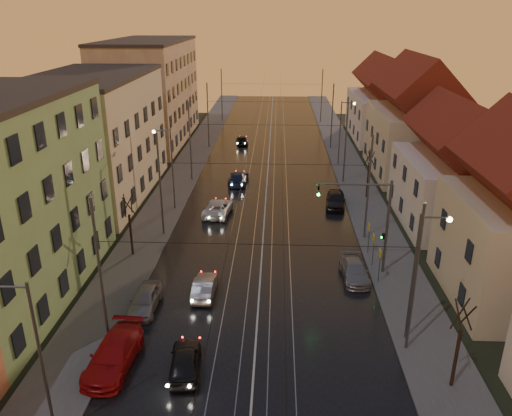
# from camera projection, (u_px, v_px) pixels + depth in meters

# --- Properties ---
(road) EXTENTS (16.00, 120.00, 0.04)m
(road) POSITION_uv_depth(u_px,v_px,m) (267.00, 179.00, 57.66)
(road) COLOR black
(road) RESTS_ON ground
(sidewalk_left) EXTENTS (4.00, 120.00, 0.15)m
(sidewalk_left) POSITION_uv_depth(u_px,v_px,m) (181.00, 177.00, 58.04)
(sidewalk_left) COLOR #4C4C4C
(sidewalk_left) RESTS_ON ground
(sidewalk_right) EXTENTS (4.00, 120.00, 0.15)m
(sidewalk_right) POSITION_uv_depth(u_px,v_px,m) (354.00, 179.00, 57.25)
(sidewalk_right) COLOR #4C4C4C
(sidewalk_right) RESTS_ON ground
(tram_rail_0) EXTENTS (0.06, 120.00, 0.03)m
(tram_rail_0) POSITION_uv_depth(u_px,v_px,m) (248.00, 178.00, 57.74)
(tram_rail_0) COLOR gray
(tram_rail_0) RESTS_ON road
(tram_rail_1) EXTENTS (0.06, 120.00, 0.03)m
(tram_rail_1) POSITION_uv_depth(u_px,v_px,m) (261.00, 178.00, 57.68)
(tram_rail_1) COLOR gray
(tram_rail_1) RESTS_ON road
(tram_rail_2) EXTENTS (0.06, 120.00, 0.03)m
(tram_rail_2) POSITION_uv_depth(u_px,v_px,m) (274.00, 178.00, 57.62)
(tram_rail_2) COLOR gray
(tram_rail_2) RESTS_ON road
(tram_rail_3) EXTENTS (0.06, 120.00, 0.03)m
(tram_rail_3) POSITION_uv_depth(u_px,v_px,m) (286.00, 178.00, 57.56)
(tram_rail_3) COLOR gray
(tram_rail_3) RESTS_ON road
(apartment_left_2) EXTENTS (10.00, 20.00, 12.00)m
(apartment_left_2) POSITION_uv_depth(u_px,v_px,m) (94.00, 139.00, 50.59)
(apartment_left_2) COLOR beige
(apartment_left_2) RESTS_ON ground
(apartment_left_3) EXTENTS (10.00, 24.00, 14.00)m
(apartment_left_3) POSITION_uv_depth(u_px,v_px,m) (150.00, 93.00, 72.52)
(apartment_left_3) COLOR #977761
(apartment_left_3) RESTS_ON ground
(house_right_2) EXTENTS (9.18, 12.24, 9.20)m
(house_right_2) POSITION_uv_depth(u_px,v_px,m) (456.00, 174.00, 44.14)
(house_right_2) COLOR silver
(house_right_2) RESTS_ON ground
(house_right_3) EXTENTS (9.18, 14.28, 11.50)m
(house_right_3) POSITION_uv_depth(u_px,v_px,m) (415.00, 125.00, 57.65)
(house_right_3) COLOR beige
(house_right_3) RESTS_ON ground
(house_right_4) EXTENTS (9.18, 16.32, 10.00)m
(house_right_4) POSITION_uv_depth(u_px,v_px,m) (384.00, 104.00, 74.66)
(house_right_4) COLOR silver
(house_right_4) RESTS_ON ground
(catenary_pole_l_1) EXTENTS (0.16, 0.16, 9.00)m
(catenary_pole_l_1) POSITION_uv_depth(u_px,v_px,m) (100.00, 274.00, 27.55)
(catenary_pole_l_1) COLOR #595B60
(catenary_pole_l_1) RESTS_ON ground
(catenary_pole_r_1) EXTENTS (0.16, 0.16, 9.00)m
(catenary_pole_r_1) POSITION_uv_depth(u_px,v_px,m) (415.00, 281.00, 26.87)
(catenary_pole_r_1) COLOR #595B60
(catenary_pole_r_1) RESTS_ON ground
(catenary_pole_l_2) EXTENTS (0.16, 0.16, 9.00)m
(catenary_pole_l_2) POSITION_uv_depth(u_px,v_px,m) (160.00, 186.00, 41.49)
(catenary_pole_l_2) COLOR #595B60
(catenary_pole_l_2) RESTS_ON ground
(catenary_pole_r_2) EXTENTS (0.16, 0.16, 9.00)m
(catenary_pole_r_2) POSITION_uv_depth(u_px,v_px,m) (368.00, 189.00, 40.81)
(catenary_pole_r_2) COLOR #595B60
(catenary_pole_r_2) RESTS_ON ground
(catenary_pole_l_3) EXTENTS (0.16, 0.16, 9.00)m
(catenary_pole_l_3) POSITION_uv_depth(u_px,v_px,m) (190.00, 142.00, 55.43)
(catenary_pole_l_3) COLOR #595B60
(catenary_pole_l_3) RESTS_ON ground
(catenary_pole_r_3) EXTENTS (0.16, 0.16, 9.00)m
(catenary_pole_r_3) POSITION_uv_depth(u_px,v_px,m) (346.00, 144.00, 54.75)
(catenary_pole_r_3) COLOR #595B60
(catenary_pole_r_3) RESTS_ON ground
(catenary_pole_l_4) EXTENTS (0.16, 0.16, 9.00)m
(catenary_pole_l_4) POSITION_uv_depth(u_px,v_px,m) (208.00, 116.00, 69.37)
(catenary_pole_l_4) COLOR #595B60
(catenary_pole_l_4) RESTS_ON ground
(catenary_pole_r_4) EXTENTS (0.16, 0.16, 9.00)m
(catenary_pole_r_4) POSITION_uv_depth(u_px,v_px,m) (332.00, 117.00, 68.69)
(catenary_pole_r_4) COLOR #595B60
(catenary_pole_r_4) RESTS_ON ground
(catenary_pole_l_5) EXTENTS (0.16, 0.16, 9.00)m
(catenary_pole_l_5) POSITION_uv_depth(u_px,v_px,m) (222.00, 95.00, 86.10)
(catenary_pole_l_5) COLOR #595B60
(catenary_pole_l_5) RESTS_ON ground
(catenary_pole_r_5) EXTENTS (0.16, 0.16, 9.00)m
(catenary_pole_r_5) POSITION_uv_depth(u_px,v_px,m) (322.00, 96.00, 85.41)
(catenary_pole_r_5) COLOR #595B60
(catenary_pole_r_5) RESTS_ON ground
(street_lamp_0) EXTENTS (1.75, 0.32, 8.00)m
(street_lamp_0) POSITION_uv_depth(u_px,v_px,m) (32.00, 347.00, 20.93)
(street_lamp_0) COLOR #595B60
(street_lamp_0) RESTS_ON ground
(street_lamp_1) EXTENTS (1.75, 0.32, 8.00)m
(street_lamp_1) POSITION_uv_depth(u_px,v_px,m) (420.00, 266.00, 27.64)
(street_lamp_1) COLOR #595B60
(street_lamp_1) RESTS_ON ground
(street_lamp_2) EXTENTS (1.75, 0.32, 8.00)m
(street_lamp_2) POSITION_uv_depth(u_px,v_px,m) (169.00, 161.00, 46.95)
(street_lamp_2) COLOR #595B60
(street_lamp_2) RESTS_ON ground
(street_lamp_3) EXTENTS (1.75, 0.32, 8.00)m
(street_lamp_3) POSITION_uv_depth(u_px,v_px,m) (343.00, 127.00, 61.09)
(street_lamp_3) COLOR #595B60
(street_lamp_3) RESTS_ON ground
(traffic_light_mast) EXTENTS (5.30, 0.32, 7.20)m
(traffic_light_mast) POSITION_uv_depth(u_px,v_px,m) (374.00, 215.00, 35.22)
(traffic_light_mast) COLOR #595B60
(traffic_light_mast) RESTS_ON ground
(bare_tree_0) EXTENTS (1.09, 1.09, 5.11)m
(bare_tree_0) POSITION_uv_depth(u_px,v_px,m) (130.00, 227.00, 38.58)
(bare_tree_0) COLOR black
(bare_tree_0) RESTS_ON ground
(bare_tree_1) EXTENTS (1.09, 1.09, 5.11)m
(bare_tree_1) POSITION_uv_depth(u_px,v_px,m) (458.00, 347.00, 24.76)
(bare_tree_1) COLOR black
(bare_tree_1) RESTS_ON ground
(bare_tree_2) EXTENTS (1.09, 1.09, 5.11)m
(bare_tree_2) POSITION_uv_depth(u_px,v_px,m) (368.00, 175.00, 50.77)
(bare_tree_2) COLOR black
(bare_tree_2) RESTS_ON ground
(driving_car_0) EXTENTS (2.02, 4.13, 1.36)m
(driving_car_0) POSITION_uv_depth(u_px,v_px,m) (185.00, 361.00, 26.58)
(driving_car_0) COLOR black
(driving_car_0) RESTS_ON ground
(driving_car_1) EXTENTS (1.38, 3.90, 1.28)m
(driving_car_1) POSITION_uv_depth(u_px,v_px,m) (205.00, 286.00, 33.82)
(driving_car_1) COLOR #97989C
(driving_car_1) RESTS_ON ground
(driving_car_2) EXTENTS (2.77, 5.13, 1.37)m
(driving_car_2) POSITION_uv_depth(u_px,v_px,m) (218.00, 208.00, 47.23)
(driving_car_2) COLOR silver
(driving_car_2) RESTS_ON ground
(driving_car_3) EXTENTS (2.19, 4.94, 1.41)m
(driving_car_3) POSITION_uv_depth(u_px,v_px,m) (238.00, 178.00, 55.72)
(driving_car_3) COLOR #152441
(driving_car_3) RESTS_ON ground
(driving_car_4) EXTENTS (2.06, 4.06, 1.32)m
(driving_car_4) POSITION_uv_depth(u_px,v_px,m) (242.00, 140.00, 72.23)
(driving_car_4) COLOR black
(driving_car_4) RESTS_ON ground
(parked_left_2) EXTENTS (2.47, 5.39, 1.53)m
(parked_left_2) POSITION_uv_depth(u_px,v_px,m) (114.00, 354.00, 26.95)
(parked_left_2) COLOR #AF1114
(parked_left_2) RESTS_ON ground
(parked_left_3) EXTENTS (1.72, 4.14, 1.40)m
(parked_left_3) POSITION_uv_depth(u_px,v_px,m) (145.00, 299.00, 32.19)
(parked_left_3) COLOR #96969B
(parked_left_3) RESTS_ON ground
(parked_right_1) EXTENTS (1.93, 4.40, 1.26)m
(parked_right_1) POSITION_uv_depth(u_px,v_px,m) (355.00, 271.00, 35.91)
(parked_right_1) COLOR gray
(parked_right_1) RESTS_ON ground
(parked_right_2) EXTENTS (2.29, 4.66, 1.53)m
(parked_right_2) POSITION_uv_depth(u_px,v_px,m) (335.00, 200.00, 49.09)
(parked_right_2) COLOR black
(parked_right_2) RESTS_ON ground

